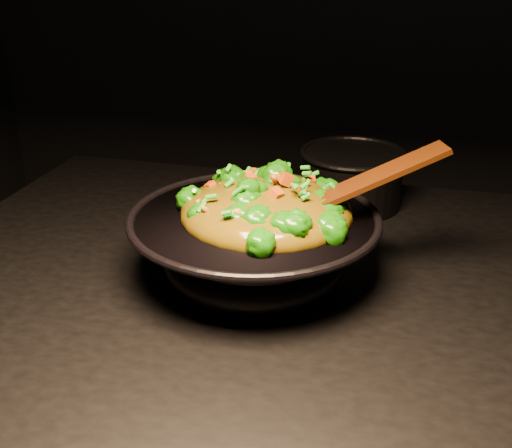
% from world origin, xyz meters
% --- Properties ---
extents(wok, '(0.41, 0.41, 0.10)m').
position_xyz_m(wok, '(-0.05, -0.00, 0.95)').
color(wok, black).
rests_on(wok, stovetop).
extents(stir_fry, '(0.29, 0.29, 0.09)m').
position_xyz_m(stir_fry, '(-0.03, 0.01, 1.04)').
color(stir_fry, '#175E06').
rests_on(stir_fry, wok).
extents(spatula, '(0.27, 0.15, 0.12)m').
position_xyz_m(spatula, '(0.08, 0.02, 1.05)').
color(spatula, '#3A1C08').
rests_on(spatula, wok).
extents(back_pot, '(0.20, 0.20, 0.11)m').
position_xyz_m(back_pot, '(0.06, 0.32, 0.95)').
color(back_pot, black).
rests_on(back_pot, stovetop).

